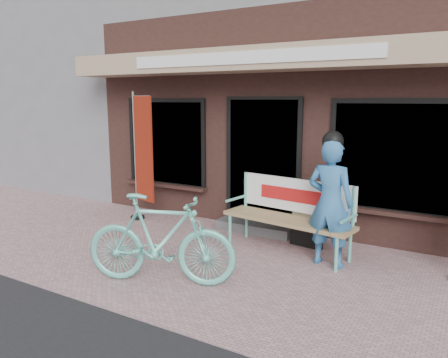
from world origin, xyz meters
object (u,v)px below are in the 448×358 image
Objects in this scene: bench at (291,210)px; person at (330,201)px; nobori_red at (142,156)px; bicycle at (161,239)px; menu_stand at (307,213)px.

person is at bearing -13.14° from bench.
nobori_red reaches higher than bench.
nobori_red is (-1.94, 1.95, 0.64)m from bicycle.
nobori_red is at bearing 177.92° from person.
menu_stand is (1.04, 2.11, -0.03)m from bicycle.
bicycle is (-1.53, -1.58, -0.33)m from person.
bicycle is at bearing -28.57° from nobori_red.
menu_stand is at bearing 71.37° from bench.
nobori_red reaches higher than person.
bench is at bearing -46.38° from bicycle.
person is 0.77× the size of nobori_red.
person is 3.50m from nobori_red.
bench is 1.11× the size of person.
nobori_red is at bearing -168.39° from menu_stand.
nobori_red is 2.28× the size of menu_stand.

